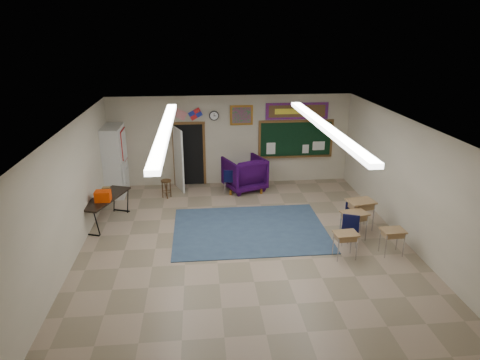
{
  "coord_description": "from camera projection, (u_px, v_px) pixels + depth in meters",
  "views": [
    {
      "loc": [
        -1.06,
        -9.35,
        5.08
      ],
      "look_at": [
        0.01,
        1.5,
        1.16
      ],
      "focal_mm": 32.0,
      "sensor_mm": 36.0,
      "label": 1
    }
  ],
  "objects": [
    {
      "name": "storage_cabinet",
      "position": [
        115.0,
        161.0,
        13.47
      ],
      "size": [
        0.59,
        1.25,
        2.2
      ],
      "color": "silver",
      "rests_on": "floor"
    },
    {
      "name": "fluorescent_strips",
      "position": [
        246.0,
        128.0,
        9.58
      ],
      "size": [
        3.86,
        6.0,
        0.1
      ],
      "primitive_type": null,
      "color": "white",
      "rests_on": "ceiling"
    },
    {
      "name": "student_desk_back_left",
      "position": [
        345.0,
        244.0,
        9.86
      ],
      "size": [
        0.56,
        0.43,
        0.64
      ],
      "rotation": [
        0.0,
        0.0,
        0.06
      ],
      "color": "olive",
      "rests_on": "floor"
    },
    {
      "name": "chalkboard",
      "position": [
        296.0,
        140.0,
        14.46
      ],
      "size": [
        2.55,
        0.14,
        1.3
      ],
      "color": "brown",
      "rests_on": "back_wall"
    },
    {
      "name": "ceiling",
      "position": [
        246.0,
        125.0,
        9.56
      ],
      "size": [
        8.0,
        9.0,
        0.04
      ],
      "primitive_type": "cube",
      "color": "white",
      "rests_on": "back_wall"
    },
    {
      "name": "student_chair_desk_a",
      "position": [
        350.0,
        228.0,
        10.45
      ],
      "size": [
        0.57,
        0.57,
        0.87
      ],
      "primitive_type": null,
      "rotation": [
        0.0,
        0.0,
        2.75
      ],
      "color": "black",
      "rests_on": "floor"
    },
    {
      "name": "floor",
      "position": [
        246.0,
        245.0,
        10.57
      ],
      "size": [
        9.0,
        9.0,
        0.0
      ],
      "primitive_type": "plane",
      "color": "gray",
      "rests_on": "ground"
    },
    {
      "name": "doorway",
      "position": [
        186.0,
        156.0,
        14.15
      ],
      "size": [
        1.1,
        0.89,
        2.16
      ],
      "color": "black",
      "rests_on": "back_wall"
    },
    {
      "name": "wall_clock",
      "position": [
        214.0,
        116.0,
        13.91
      ],
      "size": [
        0.32,
        0.05,
        0.32
      ],
      "color": "black",
      "rests_on": "back_wall"
    },
    {
      "name": "student_desk_back_right",
      "position": [
        392.0,
        240.0,
        10.02
      ],
      "size": [
        0.55,
        0.42,
        0.64
      ],
      "rotation": [
        0.0,
        0.0,
        0.04
      ],
      "color": "olive",
      "rests_on": "floor"
    },
    {
      "name": "folding_table",
      "position": [
        106.0,
        209.0,
        11.62
      ],
      "size": [
        1.18,
        1.89,
        1.02
      ],
      "rotation": [
        0.0,
        0.0,
        -0.35
      ],
      "color": "black",
      "rests_on": "floor"
    },
    {
      "name": "wingback_armchair",
      "position": [
        244.0,
        173.0,
        14.01
      ],
      "size": [
        1.53,
        1.55,
        1.1
      ],
      "primitive_type": "imported",
      "rotation": [
        0.0,
        0.0,
        3.51
      ],
      "color": "#210431",
      "rests_on": "floor"
    },
    {
      "name": "left_wall",
      "position": [
        71.0,
        194.0,
        9.7
      ],
      "size": [
        0.04,
        9.0,
        3.0
      ],
      "primitive_type": "cube",
      "color": "#BFB39B",
      "rests_on": "floor"
    },
    {
      "name": "student_chair_reading",
      "position": [
        230.0,
        180.0,
        13.79
      ],
      "size": [
        0.46,
        0.46,
        0.81
      ],
      "primitive_type": null,
      "rotation": [
        0.0,
        0.0,
        2.98
      ],
      "color": "black",
      "rests_on": "floor"
    },
    {
      "name": "wooden_stool",
      "position": [
        166.0,
        189.0,
        13.4
      ],
      "size": [
        0.32,
        0.32,
        0.57
      ],
      "color": "#452C14",
      "rests_on": "floor"
    },
    {
      "name": "student_chair_desk_b",
      "position": [
        354.0,
        217.0,
        11.23
      ],
      "size": [
        0.43,
        0.43,
        0.74
      ],
      "primitive_type": null,
      "rotation": [
        0.0,
        0.0,
        0.17
      ],
      "color": "black",
      "rests_on": "floor"
    },
    {
      "name": "wall_flags",
      "position": [
        188.0,
        112.0,
        13.77
      ],
      "size": [
        1.16,
        0.06,
        0.7
      ],
      "primitive_type": null,
      "color": "red",
      "rests_on": "back_wall"
    },
    {
      "name": "student_desk_front_right",
      "position": [
        360.0,
        213.0,
        11.24
      ],
      "size": [
        0.76,
        0.62,
        0.82
      ],
      "rotation": [
        0.0,
        0.0,
        0.17
      ],
      "color": "olive",
      "rests_on": "floor"
    },
    {
      "name": "front_wall",
      "position": [
        282.0,
        304.0,
        5.85
      ],
      "size": [
        8.0,
        0.04,
        3.0
      ],
      "primitive_type": "cube",
      "color": "#BFB39B",
      "rests_on": "floor"
    },
    {
      "name": "area_rug",
      "position": [
        250.0,
        229.0,
        11.34
      ],
      "size": [
        4.0,
        3.0,
        0.02
      ],
      "primitive_type": "cube",
      "color": "#324960",
      "rests_on": "floor"
    },
    {
      "name": "bulletin_board",
      "position": [
        297.0,
        111.0,
        14.13
      ],
      "size": [
        2.1,
        0.05,
        0.55
      ],
      "color": "#A40E16",
      "rests_on": "back_wall"
    },
    {
      "name": "framed_art_print",
      "position": [
        241.0,
        115.0,
        13.99
      ],
      "size": [
        0.75,
        0.05,
        0.65
      ],
      "color": "#8F5B1B",
      "rests_on": "back_wall"
    },
    {
      "name": "student_desk_front_left",
      "position": [
        354.0,
        224.0,
        10.72
      ],
      "size": [
        0.71,
        0.6,
        0.74
      ],
      "rotation": [
        0.0,
        0.0,
        0.24
      ],
      "color": "olive",
      "rests_on": "floor"
    },
    {
      "name": "back_wall",
      "position": [
        231.0,
        140.0,
        14.28
      ],
      "size": [
        8.0,
        0.04,
        3.0
      ],
      "primitive_type": "cube",
      "color": "#BFB39B",
      "rests_on": "floor"
    },
    {
      "name": "right_wall",
      "position": [
        408.0,
        182.0,
        10.44
      ],
      "size": [
        0.04,
        9.0,
        3.0
      ],
      "primitive_type": "cube",
      "color": "#BFB39B",
      "rests_on": "floor"
    }
  ]
}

